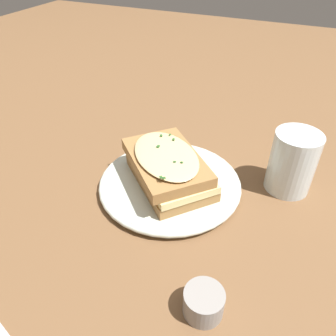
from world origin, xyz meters
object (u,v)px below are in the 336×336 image
sandwich (167,167)px  condiment_pot (204,303)px  dinner_plate (168,183)px  water_glass (292,162)px

sandwich → condiment_pot: bearing=35.0°
dinner_plate → sandwich: size_ratio=1.29×
sandwich → water_glass: water_glass is taller
dinner_plate → water_glass: bearing=114.4°
sandwich → water_glass: 0.20m
water_glass → condiment_pot: (0.27, -0.06, -0.04)m
dinner_plate → condiment_pot: (0.18, 0.13, 0.01)m
dinner_plate → water_glass: 0.20m
dinner_plate → condiment_pot: condiment_pot is taller
sandwich → water_glass: (-0.08, 0.18, 0.01)m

